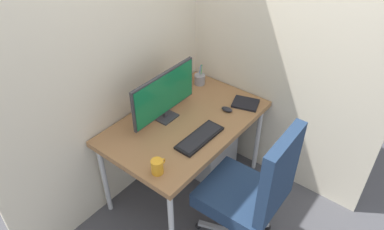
{
  "coord_description": "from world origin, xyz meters",
  "views": [
    {
      "loc": [
        -1.65,
        -1.38,
        2.41
      ],
      "look_at": [
        -0.02,
        -0.08,
        0.83
      ],
      "focal_mm": 33.99,
      "sensor_mm": 36.0,
      "label": 1
    }
  ],
  "objects_px": {
    "filing_cabinet": "(202,140)",
    "notebook": "(246,103)",
    "monitor": "(164,95)",
    "pen_holder": "(200,79)",
    "office_chair": "(252,192)",
    "mouse": "(227,109)",
    "coffee_mug": "(157,166)",
    "keyboard": "(200,138)"
  },
  "relations": [
    {
      "from": "filing_cabinet",
      "to": "notebook",
      "type": "xyz_separation_m",
      "value": [
        0.14,
        -0.32,
        0.46
      ]
    },
    {
      "from": "office_chair",
      "to": "pen_holder",
      "type": "bearing_deg",
      "value": 54.83
    },
    {
      "from": "monitor",
      "to": "keyboard",
      "type": "bearing_deg",
      "value": -96.13
    },
    {
      "from": "office_chair",
      "to": "monitor",
      "type": "bearing_deg",
      "value": 82.23
    },
    {
      "from": "monitor",
      "to": "coffee_mug",
      "type": "xyz_separation_m",
      "value": [
        -0.46,
        -0.34,
        -0.16
      ]
    },
    {
      "from": "office_chair",
      "to": "mouse",
      "type": "bearing_deg",
      "value": 47.99
    },
    {
      "from": "pen_holder",
      "to": "notebook",
      "type": "height_order",
      "value": "pen_holder"
    },
    {
      "from": "pen_holder",
      "to": "keyboard",
      "type": "bearing_deg",
      "value": -142.51
    },
    {
      "from": "monitor",
      "to": "pen_holder",
      "type": "relative_size",
      "value": 3.58
    },
    {
      "from": "monitor",
      "to": "keyboard",
      "type": "relative_size",
      "value": 1.58
    },
    {
      "from": "notebook",
      "to": "monitor",
      "type": "bearing_deg",
      "value": 125.14
    },
    {
      "from": "keyboard",
      "to": "notebook",
      "type": "height_order",
      "value": "keyboard"
    },
    {
      "from": "office_chair",
      "to": "mouse",
      "type": "xyz_separation_m",
      "value": [
        0.47,
        0.52,
        0.16
      ]
    },
    {
      "from": "filing_cabinet",
      "to": "monitor",
      "type": "distance_m",
      "value": 0.76
    },
    {
      "from": "mouse",
      "to": "coffee_mug",
      "type": "relative_size",
      "value": 0.8
    },
    {
      "from": "monitor",
      "to": "keyboard",
      "type": "height_order",
      "value": "monitor"
    },
    {
      "from": "filing_cabinet",
      "to": "monitor",
      "type": "bearing_deg",
      "value": 169.6
    },
    {
      "from": "monitor",
      "to": "notebook",
      "type": "relative_size",
      "value": 3.15
    },
    {
      "from": "office_chair",
      "to": "notebook",
      "type": "height_order",
      "value": "office_chair"
    },
    {
      "from": "pen_holder",
      "to": "office_chair",
      "type": "bearing_deg",
      "value": -125.17
    },
    {
      "from": "filing_cabinet",
      "to": "mouse",
      "type": "height_order",
      "value": "mouse"
    },
    {
      "from": "pen_holder",
      "to": "coffee_mug",
      "type": "relative_size",
      "value": 1.55
    },
    {
      "from": "filing_cabinet",
      "to": "keyboard",
      "type": "height_order",
      "value": "keyboard"
    },
    {
      "from": "coffee_mug",
      "to": "keyboard",
      "type": "bearing_deg",
      "value": -1.73
    },
    {
      "from": "monitor",
      "to": "mouse",
      "type": "xyz_separation_m",
      "value": [
        0.36,
        -0.32,
        -0.19
      ]
    },
    {
      "from": "keyboard",
      "to": "office_chair",
      "type": "bearing_deg",
      "value": -98.96
    },
    {
      "from": "pen_holder",
      "to": "coffee_mug",
      "type": "bearing_deg",
      "value": -156.66
    },
    {
      "from": "monitor",
      "to": "coffee_mug",
      "type": "distance_m",
      "value": 0.59
    },
    {
      "from": "mouse",
      "to": "notebook",
      "type": "xyz_separation_m",
      "value": [
        0.17,
        -0.07,
        -0.01
      ]
    },
    {
      "from": "pen_holder",
      "to": "notebook",
      "type": "bearing_deg",
      "value": -92.11
    },
    {
      "from": "office_chair",
      "to": "mouse",
      "type": "distance_m",
      "value": 0.72
    },
    {
      "from": "coffee_mug",
      "to": "mouse",
      "type": "bearing_deg",
      "value": 1.61
    },
    {
      "from": "filing_cabinet",
      "to": "notebook",
      "type": "height_order",
      "value": "notebook"
    },
    {
      "from": "filing_cabinet",
      "to": "notebook",
      "type": "distance_m",
      "value": 0.57
    },
    {
      "from": "office_chair",
      "to": "monitor",
      "type": "relative_size",
      "value": 1.79
    },
    {
      "from": "monitor",
      "to": "coffee_mug",
      "type": "bearing_deg",
      "value": -143.19
    },
    {
      "from": "mouse",
      "to": "pen_holder",
      "type": "relative_size",
      "value": 0.52
    },
    {
      "from": "keyboard",
      "to": "pen_holder",
      "type": "xyz_separation_m",
      "value": [
        0.58,
        0.44,
        0.03
      ]
    },
    {
      "from": "office_chair",
      "to": "pen_holder",
      "type": "xyz_separation_m",
      "value": [
        0.66,
        0.93,
        0.18
      ]
    },
    {
      "from": "office_chair",
      "to": "monitor",
      "type": "height_order",
      "value": "office_chair"
    },
    {
      "from": "filing_cabinet",
      "to": "pen_holder",
      "type": "relative_size",
      "value": 3.17
    },
    {
      "from": "office_chair",
      "to": "filing_cabinet",
      "type": "distance_m",
      "value": 0.97
    }
  ]
}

